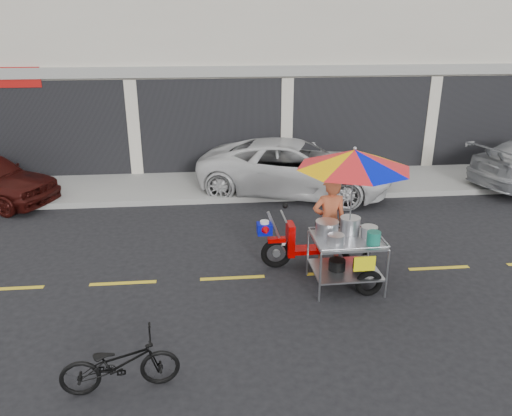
{
  "coord_description": "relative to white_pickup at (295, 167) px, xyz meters",
  "views": [
    {
      "loc": [
        -2.37,
        -8.2,
        4.53
      ],
      "look_at": [
        -1.5,
        0.6,
        1.15
      ],
      "focal_mm": 35.0,
      "sensor_mm": 36.0,
      "label": 1
    }
  ],
  "objects": [
    {
      "name": "sidewalk",
      "position": [
        0.04,
        0.8,
        -0.64
      ],
      "size": [
        45.0,
        3.0,
        0.15
      ],
      "primitive_type": "cube",
      "color": "gray",
      "rests_on": "ground"
    },
    {
      "name": "near_bicycle",
      "position": [
        -3.55,
        -7.51,
        -0.32
      ],
      "size": [
        1.56,
        0.71,
        0.79
      ],
      "primitive_type": "imported",
      "rotation": [
        0.0,
        0.0,
        1.69
      ],
      "color": "black",
      "rests_on": "ground"
    },
    {
      "name": "white_pickup",
      "position": [
        0.0,
        0.0,
        0.0
      ],
      "size": [
        5.65,
        3.85,
        1.44
      ],
      "primitive_type": "imported",
      "rotation": [
        0.0,
        0.0,
        1.26
      ],
      "color": "silver",
      "rests_on": "ground"
    },
    {
      "name": "shophouse_block",
      "position": [
        2.85,
        5.89,
        3.52
      ],
      "size": [
        36.0,
        8.11,
        10.4
      ],
      "color": "beige",
      "rests_on": "ground"
    },
    {
      "name": "centerline",
      "position": [
        0.04,
        -4.7,
        -0.71
      ],
      "size": [
        42.0,
        0.1,
        0.01
      ],
      "primitive_type": "cube",
      "color": "gold",
      "rests_on": "ground"
    },
    {
      "name": "ground",
      "position": [
        0.04,
        -4.7,
        -0.72
      ],
      "size": [
        90.0,
        90.0,
        0.0
      ],
      "primitive_type": "plane",
      "color": "black"
    },
    {
      "name": "food_vendor_rig",
      "position": [
        -0.01,
        -4.82,
        0.88
      ],
      "size": [
        2.55,
        2.01,
        2.55
      ],
      "rotation": [
        0.0,
        0.0,
        0.02
      ],
      "color": "black",
      "rests_on": "ground"
    }
  ]
}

